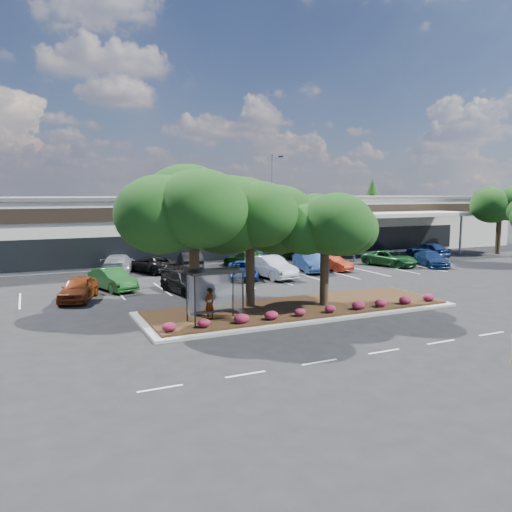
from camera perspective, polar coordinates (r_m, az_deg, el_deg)
name	(u,v)px	position (r m, az deg, el deg)	size (l,w,h in m)	color
ground	(371,323)	(26.60, 12.99, -7.48)	(160.00, 160.00, 0.00)	black
retail_store	(183,224)	(56.59, -8.36, 3.59)	(80.40, 25.20, 6.25)	beige
landscape_island	(299,308)	(28.72, 4.89, -5.97)	(18.00, 6.00, 0.26)	#A0A09B
lane_markings	(276,288)	(35.13, 2.35, -3.71)	(33.12, 20.06, 0.01)	silver
shrub_row	(318,309)	(26.88, 7.13, -6.08)	(17.00, 0.80, 0.50)	maroon
bus_shelter	(214,281)	(25.07, -4.85, -2.82)	(2.75, 1.55, 2.59)	black
island_tree_west	(194,241)	(26.11, -7.09, 1.75)	(7.20, 7.20, 7.89)	#163912
island_tree_mid	(250,242)	(28.04, -0.69, 1.60)	(6.60, 6.60, 7.32)	#163912
island_tree_east	(325,249)	(28.66, 7.87, 0.83)	(5.80, 5.80, 6.50)	#163912
tree_east_far	(499,219)	(60.59, 26.04, 3.79)	(6.40, 6.40, 7.62)	#163912
conifer_north_east	(372,207)	(81.39, 13.11, 5.52)	(3.96, 3.96, 9.00)	#163912
person_waiting	(209,304)	(25.57, -5.34, -5.45)	(0.59, 0.39, 1.62)	#594C47
light_pole	(273,212)	(51.17, 1.94, 5.02)	(1.43, 0.50, 10.55)	#A0A09B
survey_stake	(512,345)	(22.42, 27.20, -9.01)	(0.07, 0.14, 1.11)	#A07F53
car_0	(113,279)	(35.79, -16.08, -2.57)	(1.60, 4.58, 1.51)	#1A551E
car_1	(78,289)	(33.05, -19.63, -3.52)	(1.76, 4.38, 1.49)	maroon
car_2	(187,282)	(33.70, -7.94, -2.97)	(2.08, 5.12, 1.48)	black
car_3	(243,270)	(38.96, -1.53, -1.62)	(2.25, 4.89, 1.36)	navy
car_4	(271,267)	(39.23, 1.72, -1.29)	(1.82, 5.23, 1.72)	#B4BCC2
car_5	(310,262)	(42.70, 6.18, -0.70)	(1.72, 4.93, 1.63)	navy
car_6	(332,263)	(43.64, 8.63, -0.76)	(1.41, 4.04, 1.33)	#9E2810
car_7	(390,258)	(47.28, 15.05, -0.26)	(2.35, 5.10, 1.42)	#194F22
car_8	(431,259)	(48.30, 19.38, -0.30)	(1.92, 4.72, 1.37)	navy
car_9	(118,264)	(43.25, -15.44, -0.84)	(2.23, 5.50, 1.59)	#AAAFB7
car_10	(152,264)	(43.01, -11.83, -0.90)	(2.34, 5.07, 1.41)	black
car_11	(190,261)	(43.74, -7.53, -0.53)	(1.71, 4.91, 1.62)	black
car_12	(255,258)	(45.82, -0.10, -0.23)	(2.39, 5.19, 1.44)	navy
car_13	(247,259)	(45.02, -1.06, -0.37)	(2.01, 4.95, 1.44)	#164116
car_14	(305,252)	(49.50, 5.63, 0.43)	(1.98, 4.91, 1.67)	#194113
car_17	(428,250)	(54.49, 19.04, 0.66)	(1.91, 4.75, 1.62)	navy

